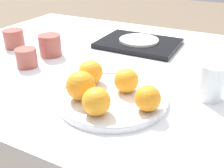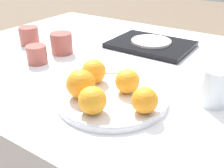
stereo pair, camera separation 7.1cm
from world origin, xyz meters
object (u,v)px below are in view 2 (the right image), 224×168
Objects in this scene: serving_tray at (151,45)px; cup_2 at (62,43)px; orange_3 at (94,71)px; orange_4 at (92,100)px; orange_0 at (127,81)px; cup_3 at (29,36)px; water_glass at (214,87)px; orange_1 at (145,100)px; orange_2 at (81,84)px; fruit_platter at (112,97)px; cup_0 at (37,54)px; side_plate at (151,41)px.

cup_2 reaches higher than serving_tray.
orange_3 reaches higher than orange_4.
cup_2 is (-0.26, -0.26, 0.03)m from serving_tray.
cup_3 is at bearing 164.84° from orange_0.
orange_4 is at bearing -135.18° from water_glass.
orange_1 is at bearing 35.17° from orange_4.
fruit_platter is at bearing 37.40° from orange_2.
orange_2 reaches higher than serving_tray.
orange_4 is 0.57m from serving_tray.
orange_3 is (-0.20, 0.06, 0.00)m from orange_1.
cup_0 is at bearing 175.71° from orange_0.
orange_0 is at bearing -4.29° from cup_0.
water_glass reaches higher than side_plate.
fruit_platter is 3.90× the size of orange_2.
orange_3 is at bearing -88.07° from serving_tray.
serving_tray is at bearing 94.36° from orange_2.
orange_0 is (0.02, 0.04, 0.04)m from fruit_platter.
orange_3 reaches higher than serving_tray.
water_glass is (0.30, 0.18, -0.00)m from orange_2.
orange_3 reaches higher than fruit_platter.
orange_4 reaches higher than orange_1.
orange_2 is 0.47× the size of side_plate.
serving_tray is at bearing 29.57° from cup_3.
orange_3 is at bearing -18.76° from cup_3.
orange_0 reaches higher than side_plate.
serving_tray is at bearing 55.43° from cup_0.
serving_tray is 0.47m from cup_0.
orange_2 is at bearing -170.92° from orange_1.
cup_3 is (-0.19, 0.00, -0.00)m from cup_2.
water_glass is (0.33, 0.09, 0.00)m from orange_3.
orange_1 is 0.71m from cup_3.
orange_2 is at bearing -134.80° from orange_0.
orange_0 is 0.42m from cup_2.
cup_3 is (-0.46, -0.26, 0.03)m from serving_tray.
orange_1 reaches higher than cup_0.
orange_1 is 0.20m from water_glass.
orange_0 is 0.80× the size of cup_2.
fruit_platter is 0.06m from orange_0.
orange_4 is at bearing -86.14° from fruit_platter.
side_plate is 0.53m from cup_3.
orange_0 is at bearing 82.55° from orange_4.
cup_3 is at bearing 153.26° from orange_2.
orange_4 is (0.10, -0.14, -0.00)m from orange_3.
orange_0 reaches higher than serving_tray.
water_glass is at bearing -43.87° from serving_tray.
orange_2 is at bearing -85.64° from side_plate.
side_plate is at bearing -82.87° from serving_tray.
side_plate is at bearing 55.43° from cup_0.
orange_0 is at bearing -21.56° from cup_2.
orange_2 reaches higher than side_plate.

